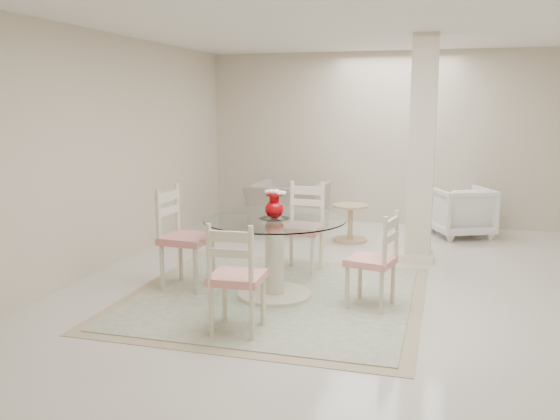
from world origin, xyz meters
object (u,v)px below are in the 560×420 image
(column, at_px, (422,150))
(dining_chair_east, at_px, (378,254))
(dining_table, at_px, (274,258))
(dining_chair_south, at_px, (235,270))
(dining_chair_west, at_px, (180,230))
(red_vase, at_px, (275,205))
(dining_chair_north, at_px, (304,220))
(side_table, at_px, (350,224))
(recliner_taupe, at_px, (288,207))
(armchair_white, at_px, (461,211))

(column, bearing_deg, dining_chair_east, -98.27)
(dining_table, bearing_deg, dining_chair_south, -92.27)
(dining_table, relative_size, dining_chair_west, 1.19)
(red_vase, distance_m, dining_chair_south, 1.09)
(dining_chair_east, xyz_separation_m, dining_chair_south, (-1.05, -0.96, 0.02))
(dining_chair_east, bearing_deg, dining_chair_north, -125.43)
(column, bearing_deg, side_table, 140.75)
(dining_chair_north, bearing_deg, dining_chair_south, -88.89)
(column, relative_size, side_table, 5.23)
(dining_chair_north, bearing_deg, column, 37.52)
(dining_table, bearing_deg, recliner_taupe, 102.61)
(dining_chair_east, xyz_separation_m, dining_chair_north, (-0.97, 1.08, 0.05))
(dining_chair_west, relative_size, side_table, 2.27)
(dining_chair_east, bearing_deg, red_vase, -80.69)
(column, xyz_separation_m, dining_chair_west, (-2.32, -1.81, -0.73))
(red_vase, height_order, armchair_white, red_vase)
(dining_chair_north, bearing_deg, dining_chair_west, -134.22)
(dining_table, xyz_separation_m, dining_chair_north, (0.05, 1.02, 0.18))
(dining_chair_north, xyz_separation_m, dining_chair_west, (-1.07, -0.97, 0.03))
(armchair_white, bearing_deg, column, 46.65)
(dining_table, distance_m, armchair_white, 3.86)
(column, height_order, armchair_white, column)
(dining_chair_south, bearing_deg, column, -117.40)
(red_vase, bearing_deg, dining_chair_south, -92.28)
(red_vase, distance_m, dining_chair_east, 1.09)
(red_vase, bearing_deg, dining_table, -95.71)
(dining_chair_north, height_order, armchair_white, dining_chair_north)
(dining_table, bearing_deg, armchair_white, 61.87)
(red_vase, bearing_deg, side_table, 82.87)
(column, height_order, recliner_taupe, column)
(recliner_taupe, xyz_separation_m, armchair_white, (2.51, 0.30, 0.00))
(dining_chair_north, xyz_separation_m, recliner_taupe, (-0.74, 2.08, -0.23))
(red_vase, relative_size, dining_chair_east, 0.28)
(column, relative_size, dining_chair_north, 2.41)
(column, distance_m, side_table, 1.67)
(side_table, bearing_deg, red_vase, -97.13)
(armchair_white, xyz_separation_m, side_table, (-1.49, -0.76, -0.12))
(dining_chair_north, distance_m, dining_chair_west, 1.45)
(column, xyz_separation_m, dining_table, (-1.29, -1.86, -0.94))
(column, bearing_deg, dining_chair_west, -142.01)
(red_vase, bearing_deg, recliner_taupe, 102.63)
(red_vase, bearing_deg, dining_chair_west, 177.45)
(dining_table, relative_size, dining_chair_north, 1.25)
(dining_table, xyz_separation_m, armchair_white, (1.82, 3.40, -0.05))
(red_vase, xyz_separation_m, dining_chair_south, (-0.04, -1.02, -0.38))
(column, distance_m, dining_chair_west, 3.03)
(recliner_taupe, bearing_deg, dining_chair_south, 101.88)
(red_vase, distance_m, armchair_white, 3.90)
(dining_table, height_order, dining_chair_east, dining_chair_east)
(dining_chair_east, bearing_deg, dining_chair_south, -34.90)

